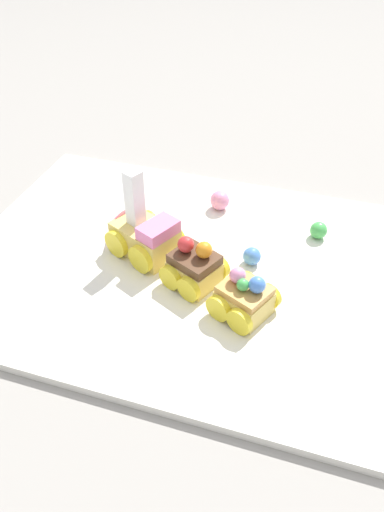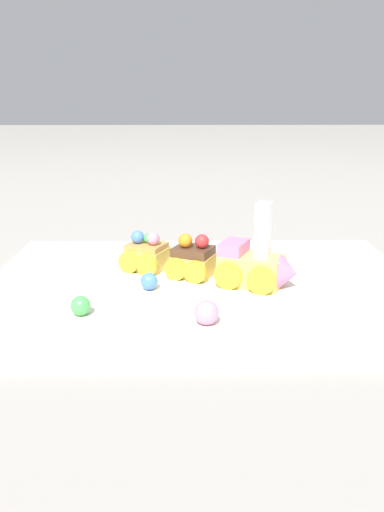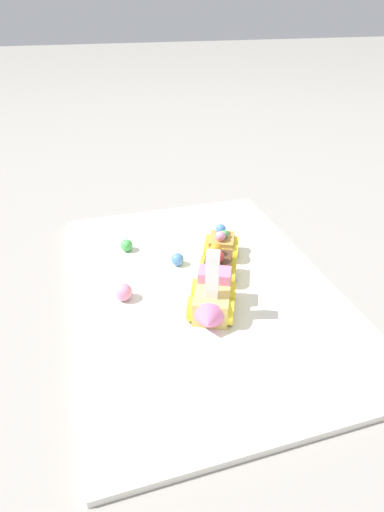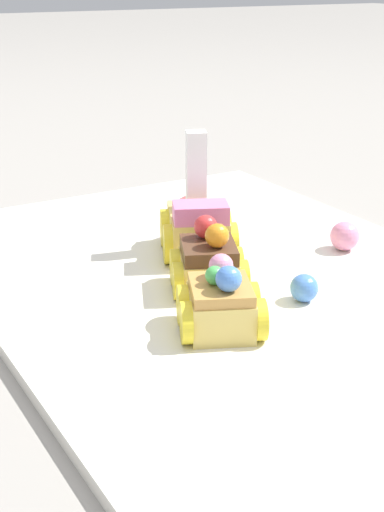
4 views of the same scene
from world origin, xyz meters
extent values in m
plane|color=gray|center=(0.00, 0.00, 0.00)|extent=(10.00, 10.00, 0.00)
cube|color=white|center=(0.00, 0.00, 0.01)|extent=(0.65, 0.46, 0.01)
cube|color=#EACC66|center=(0.07, -0.01, 0.03)|extent=(0.10, 0.09, 0.04)
cube|color=pink|center=(0.05, 0.01, 0.07)|extent=(0.05, 0.06, 0.02)
cone|color=pink|center=(0.12, -0.03, 0.04)|extent=(0.04, 0.06, 0.05)
cube|color=white|center=(0.09, -0.01, 0.07)|extent=(0.03, 0.03, 0.02)
cube|color=white|center=(0.09, -0.01, 0.09)|extent=(0.03, 0.03, 0.02)
cube|color=white|center=(0.09, -0.01, 0.11)|extent=(0.03, 0.03, 0.02)
cube|color=white|center=(0.09, -0.01, 0.13)|extent=(0.03, 0.03, 0.02)
cylinder|color=yellow|center=(0.08, -0.05, 0.03)|extent=(0.04, 0.02, 0.04)
cylinder|color=yellow|center=(0.11, 0.01, 0.03)|extent=(0.04, 0.02, 0.04)
cylinder|color=yellow|center=(0.04, -0.03, 0.03)|extent=(0.04, 0.02, 0.04)
cylinder|color=yellow|center=(0.06, 0.03, 0.03)|extent=(0.04, 0.02, 0.04)
cube|color=#EACC66|center=(-0.01, 0.03, 0.03)|extent=(0.07, 0.07, 0.03)
cube|color=brown|center=(-0.01, 0.03, 0.05)|extent=(0.07, 0.07, 0.01)
sphere|color=orange|center=(-0.03, 0.03, 0.07)|extent=(0.03, 0.03, 0.02)
sphere|color=red|center=(0.00, 0.03, 0.07)|extent=(0.03, 0.03, 0.02)
cylinder|color=yellow|center=(-0.01, 0.00, 0.03)|extent=(0.03, 0.02, 0.03)
cylinder|color=yellow|center=(0.01, 0.05, 0.03)|extent=(0.03, 0.02, 0.03)
cylinder|color=yellow|center=(-0.04, 0.01, 0.03)|extent=(0.03, 0.02, 0.03)
cylinder|color=yellow|center=(-0.02, 0.07, 0.03)|extent=(0.03, 0.02, 0.03)
cube|color=#EACC66|center=(-0.09, 0.07, 0.03)|extent=(0.07, 0.07, 0.03)
cube|color=#CC9347|center=(-0.09, 0.07, 0.05)|extent=(0.07, 0.07, 0.01)
sphere|color=#4C84E0|center=(-0.10, 0.07, 0.06)|extent=(0.03, 0.03, 0.02)
sphere|color=#4CBC56|center=(-0.09, 0.07, 0.06)|extent=(0.02, 0.02, 0.02)
sphere|color=pink|center=(-0.08, 0.06, 0.06)|extent=(0.03, 0.03, 0.02)
cylinder|color=yellow|center=(-0.09, 0.03, 0.03)|extent=(0.03, 0.02, 0.03)
cylinder|color=yellow|center=(-0.06, 0.09, 0.03)|extent=(0.03, 0.02, 0.03)
cylinder|color=yellow|center=(-0.11, 0.05, 0.03)|extent=(0.03, 0.02, 0.03)
cylinder|color=yellow|center=(-0.09, 0.10, 0.03)|extent=(0.03, 0.02, 0.03)
sphere|color=#4CBC56|center=(-0.16, -0.11, 0.02)|extent=(0.03, 0.03, 0.03)
sphere|color=pink|center=(0.00, -0.14, 0.03)|extent=(0.03, 0.03, 0.03)
sphere|color=#4C84E0|center=(-0.08, -0.03, 0.02)|extent=(0.03, 0.03, 0.03)
camera|label=1|loc=(-0.16, 0.50, 0.46)|focal=35.00mm
camera|label=2|loc=(-0.03, -0.70, 0.27)|focal=35.00mm
camera|label=3|loc=(0.55, -0.18, 0.45)|focal=28.00mm
camera|label=4|loc=(-0.52, 0.35, 0.28)|focal=50.00mm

